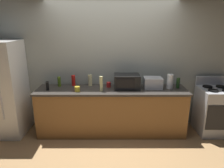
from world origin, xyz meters
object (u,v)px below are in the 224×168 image
toaster_oven (153,83)px  bottle_hand_soap (91,80)px  paper_towel_roll (171,82)px  cordless_phone (48,86)px  microwave (127,82)px  bottle_hot_sauce (74,80)px  stove_range (214,111)px  mug_red (109,85)px  mug_yellow (78,89)px  bottle_wine (179,83)px  bottle_olive_oil (60,82)px  bottle_vinegar (102,84)px  refrigerator (4,89)px

toaster_oven → bottle_hand_soap: size_ratio=1.55×
paper_towel_roll → cordless_phone: (-2.31, -0.08, -0.06)m
microwave → bottle_hot_sauce: (-1.04, 0.17, -0.03)m
stove_range → mug_red: stove_range is taller
microwave → bottle_hot_sauce: size_ratio=2.25×
bottle_hand_soap → mug_yellow: (-0.20, -0.37, -0.06)m
toaster_oven → bottle_wine: bearing=1.7°
stove_range → bottle_olive_oil: bottle_olive_oil is taller
microwave → bottle_vinegar: bearing=-160.6°
bottle_hand_soap → bottle_olive_oil: (-0.60, -0.05, -0.01)m
toaster_oven → cordless_phone: size_ratio=2.27×
toaster_oven → bottle_wine: toaster_oven is taller
bottle_hand_soap → mug_red: bottle_hand_soap is taller
cordless_phone → bottle_olive_oil: size_ratio=0.78×
stove_range → mug_yellow: size_ratio=11.09×
bottle_hot_sauce → bottle_vinegar: bearing=-30.9°
microwave → paper_towel_roll: size_ratio=1.78×
microwave → paper_towel_roll: (0.82, 0.00, 0.00)m
bottle_vinegar → bottle_hot_sauce: bearing=149.1°
paper_towel_roll → mug_red: bearing=176.1°
bottle_hand_soap → mug_red: (0.37, -0.10, -0.06)m
bottle_olive_oil → mug_red: bottle_olive_oil is taller
bottle_olive_oil → mug_red: size_ratio=2.00×
refrigerator → bottle_wine: refrigerator is taller
cordless_phone → refrigerator: bearing=163.1°
refrigerator → toaster_oven: size_ratio=5.29×
bottle_hand_soap → bottle_wine: (1.70, -0.15, -0.01)m
bottle_olive_oil → bottle_wine: (2.30, -0.10, 0.00)m
mug_yellow → bottle_hot_sauce: bearing=110.1°
bottle_wine → paper_towel_roll: bearing=-171.3°
mug_red → mug_yellow: bearing=-154.5°
mug_red → paper_towel_roll: bearing=-3.9°
bottle_olive_oil → mug_red: bearing=-2.9°
toaster_oven → bottle_olive_oil: toaster_oven is taller
cordless_phone → mug_red: size_ratio=1.56×
mug_yellow → mug_red: (0.57, 0.27, -0.00)m
bottle_hand_soap → bottle_vinegar: (0.24, -0.35, 0.03)m
bottle_hot_sauce → bottle_vinegar: size_ratio=0.77×
stove_range → paper_towel_roll: paper_towel_roll is taller
toaster_oven → bottle_hot_sauce: (-1.54, 0.16, 0.00)m
toaster_oven → mug_yellow: (-1.41, -0.20, -0.06)m
refrigerator → paper_towel_roll: bearing=0.9°
paper_towel_roll → bottle_olive_oil: 2.14m
toaster_oven → cordless_phone: toaster_oven is taller
bottle_hot_sauce → bottle_hand_soap: (0.33, 0.01, 0.00)m
microwave → paper_towel_roll: 0.82m
refrigerator → bottle_hand_soap: size_ratio=8.23×
microwave → mug_yellow: microwave is taller
bottle_hot_sauce → bottle_wine: bearing=-4.0°
bottle_olive_oil → microwave: bearing=-5.7°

